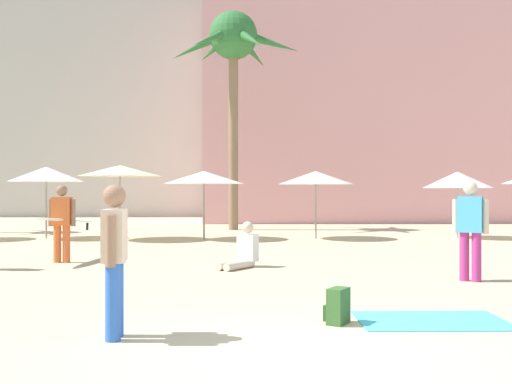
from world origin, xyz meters
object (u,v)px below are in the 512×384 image
(cafe_umbrella_0, at_px, (204,177))
(backpack, at_px, (337,307))
(cafe_umbrella_1, at_px, (316,178))
(person_mid_right, at_px, (243,252))
(cafe_umbrella_5, at_px, (120,171))
(person_mid_center, at_px, (470,226))
(beach_towel, at_px, (432,321))
(person_far_right, at_px, (114,254))
(palm_tree_left, at_px, (233,48))
(cafe_umbrella_2, at_px, (46,174))
(person_near_right, at_px, (63,220))
(cafe_umbrella_3, at_px, (457,180))

(cafe_umbrella_0, bearing_deg, backpack, -79.46)
(cafe_umbrella_1, xyz_separation_m, person_mid_right, (-2.40, -7.27, -1.66))
(cafe_umbrella_5, xyz_separation_m, person_mid_center, (7.77, -9.00, -1.25))
(beach_towel, bearing_deg, person_far_right, -168.31)
(cafe_umbrella_1, height_order, person_mid_right, cafe_umbrella_1)
(palm_tree_left, bearing_deg, cafe_umbrella_1, -59.33)
(cafe_umbrella_2, bearing_deg, palm_tree_left, 35.34)
(beach_towel, bearing_deg, person_mid_right, 113.80)
(person_near_right, height_order, person_far_right, person_near_right)
(cafe_umbrella_1, height_order, cafe_umbrella_5, cafe_umbrella_5)
(cafe_umbrella_0, relative_size, cafe_umbrella_5, 0.97)
(cafe_umbrella_5, bearing_deg, cafe_umbrella_1, 1.89)
(cafe_umbrella_0, bearing_deg, cafe_umbrella_5, -178.36)
(cafe_umbrella_1, bearing_deg, person_near_right, -135.56)
(palm_tree_left, bearing_deg, person_far_right, -93.37)
(beach_towel, distance_m, person_mid_right, 5.52)
(cafe_umbrella_3, bearing_deg, person_mid_right, -133.63)
(cafe_umbrella_3, distance_m, person_mid_right, 10.43)
(cafe_umbrella_0, height_order, cafe_umbrella_1, cafe_umbrella_1)
(cafe_umbrella_1, bearing_deg, person_far_right, -106.10)
(person_near_right, bearing_deg, cafe_umbrella_1, 138.22)
(person_near_right, bearing_deg, backpack, 42.39)
(beach_towel, xyz_separation_m, person_near_right, (-6.13, 6.13, 0.90))
(cafe_umbrella_0, bearing_deg, person_far_right, -90.71)
(cafe_umbrella_5, xyz_separation_m, person_far_right, (2.50, -12.86, -1.31))
(cafe_umbrella_1, xyz_separation_m, cafe_umbrella_2, (-8.77, 0.32, 0.12))
(beach_towel, bearing_deg, backpack, -174.12)
(cafe_umbrella_1, distance_m, person_mid_center, 9.38)
(person_near_right, distance_m, person_mid_right, 4.10)
(cafe_umbrella_3, bearing_deg, person_mid_center, -108.88)
(person_mid_right, bearing_deg, backpack, 47.41)
(cafe_umbrella_3, distance_m, cafe_umbrella_5, 10.99)
(cafe_umbrella_1, bearing_deg, cafe_umbrella_0, -177.93)
(cafe_umbrella_3, height_order, cafe_umbrella_5, cafe_umbrella_5)
(cafe_umbrella_2, relative_size, beach_towel, 1.38)
(cafe_umbrella_5, bearing_deg, backpack, -67.96)
(palm_tree_left, bearing_deg, cafe_umbrella_5, -126.38)
(cafe_umbrella_1, bearing_deg, cafe_umbrella_3, 2.26)
(person_near_right, height_order, person_mid_center, person_mid_center)
(cafe_umbrella_5, relative_size, person_far_right, 1.65)
(cafe_umbrella_0, distance_m, person_near_right, 6.72)
(cafe_umbrella_0, xyz_separation_m, person_mid_center, (5.11, -9.07, -1.04))
(beach_towel, bearing_deg, cafe_umbrella_3, 68.66)
(cafe_umbrella_0, bearing_deg, cafe_umbrella_3, 2.18)
(person_near_right, bearing_deg, cafe_umbrella_2, -155.54)
(person_mid_center, bearing_deg, beach_towel, -177.31)
(cafe_umbrella_0, bearing_deg, person_mid_right, -80.40)
(beach_towel, distance_m, person_mid_center, 3.66)
(cafe_umbrella_2, xyz_separation_m, beach_towel, (8.59, -12.64, -2.09))
(cafe_umbrella_2, height_order, backpack, cafe_umbrella_2)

